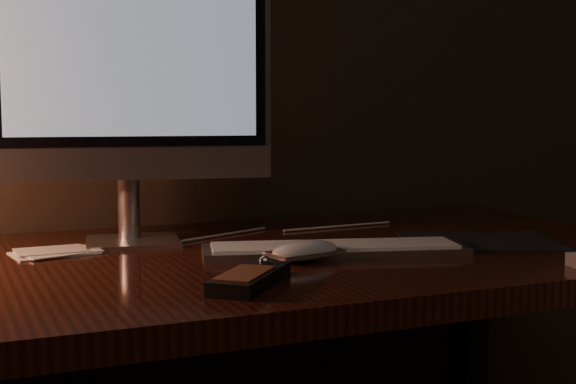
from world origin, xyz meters
name	(u,v)px	position (x,y,z in m)	size (l,w,h in m)	color
desk	(203,323)	(0.00, 1.93, 0.62)	(1.60, 0.75, 0.75)	#39150C
monitor	(130,69)	(-0.10, 2.02, 1.06)	(0.49, 0.17, 0.52)	silver
keyboard	(334,248)	(0.19, 1.80, 0.76)	(0.43, 0.12, 0.02)	silver
mousepad	(479,241)	(0.48, 1.80, 0.75)	(0.27, 0.22, 0.00)	black
mouse	(305,254)	(0.11, 1.76, 0.76)	(0.12, 0.06, 0.02)	white
media_remote	(250,278)	(-0.03, 1.62, 0.76)	(0.16, 0.17, 0.03)	black
papers	(54,252)	(-0.24, 1.98, 0.75)	(0.13, 0.09, 0.01)	white
cable	(281,232)	(0.19, 2.03, 0.75)	(0.00, 0.00, 0.51)	white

